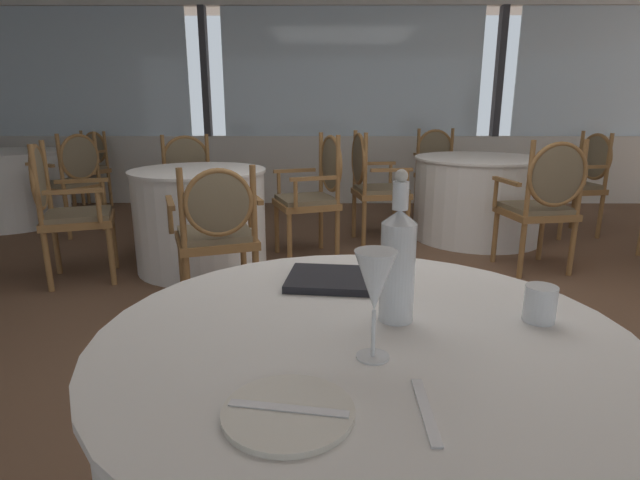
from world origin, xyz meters
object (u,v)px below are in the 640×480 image
at_px(side_plate, 288,412).
at_px(dining_chair_2_2, 438,165).
at_px(dining_chair_1_2, 62,202).
at_px(dining_chair_2_0, 545,197).
at_px(dining_chair_1_1, 188,179).
at_px(dining_chair_2_1, 581,176).
at_px(dining_chair_0_3, 87,162).
at_px(water_tumbler, 540,304).
at_px(dining_chair_1_0, 317,187).
at_px(dining_chair_1_3, 217,227).
at_px(menu_book, 337,279).
at_px(wine_glass, 375,283).
at_px(water_bottle, 398,262).
at_px(dining_chair_2_3, 371,179).
at_px(dining_chair_0_2, 73,175).

distance_m(side_plate, dining_chair_2_2, 5.18).
xyz_separation_m(dining_chair_1_2, dining_chair_2_0, (3.45, 0.20, 0.00)).
height_order(dining_chair_1_1, dining_chair_2_1, dining_chair_2_1).
distance_m(dining_chair_0_3, dining_chair_2_0, 5.17).
xyz_separation_m(water_tumbler, dining_chair_2_2, (0.81, 4.64, -0.23)).
bearing_deg(dining_chair_2_0, dining_chair_1_0, 66.59).
xyz_separation_m(side_plate, dining_chair_1_3, (-0.57, 2.19, -0.23)).
height_order(dining_chair_1_1, dining_chair_1_2, dining_chair_1_2).
bearing_deg(dining_chair_1_3, dining_chair_1_1, 0.00).
relative_size(dining_chair_1_2, dining_chair_1_3, 1.09).
distance_m(menu_book, dining_chair_2_0, 2.84).
distance_m(dining_chair_1_0, dining_chair_2_1, 2.65).
bearing_deg(side_plate, dining_chair_0_3, 117.39).
relative_size(dining_chair_1_0, dining_chair_2_0, 1.01).
xyz_separation_m(wine_glass, dining_chair_1_0, (-0.15, 3.19, -0.33)).
distance_m(dining_chair_1_0, dining_chair_1_2, 1.88).
distance_m(side_plate, dining_chair_0_3, 6.17).
height_order(dining_chair_1_1, dining_chair_2_2, dining_chair_2_2).
relative_size(water_bottle, dining_chair_2_3, 0.34).
bearing_deg(dining_chair_2_1, water_tumbler, 53.00).
bearing_deg(water_bottle, dining_chair_2_2, 76.30).
bearing_deg(dining_chair_1_0, dining_chair_2_0, 146.20).
bearing_deg(dining_chair_2_1, dining_chair_2_2, -44.93).
xyz_separation_m(dining_chair_2_2, dining_chair_2_3, (-0.86, -1.19, 0.02)).
relative_size(wine_glass, dining_chair_2_3, 0.21).
relative_size(wine_glass, dining_chair_1_3, 0.24).
bearing_deg(dining_chair_1_1, water_tumbler, 6.24).
relative_size(dining_chair_0_2, dining_chair_1_3, 1.08).
relative_size(wine_glass, dining_chair_2_1, 0.22).
xyz_separation_m(dining_chair_0_2, dining_chair_2_2, (3.71, 0.88, -0.00)).
relative_size(dining_chair_0_3, dining_chair_1_2, 0.93).
height_order(water_bottle, dining_chair_1_0, water_bottle).
height_order(side_plate, dining_chair_1_0, dining_chair_1_0).
relative_size(side_plate, wine_glass, 0.98).
bearing_deg(dining_chair_2_0, water_bottle, 141.40).
distance_m(dining_chair_0_2, dining_chair_2_2, 3.81).
relative_size(side_plate, dining_chair_2_2, 0.22).
distance_m(dining_chair_1_3, dining_chair_2_0, 2.38).
height_order(side_plate, water_bottle, water_bottle).
height_order(dining_chair_0_3, dining_chair_1_1, dining_chair_1_1).
relative_size(water_tumbler, dining_chair_1_3, 0.09).
height_order(water_tumbler, dining_chair_1_3, dining_chair_1_3).
xyz_separation_m(dining_chair_0_2, dining_chair_0_3, (-0.48, 1.35, -0.03)).
xyz_separation_m(water_bottle, dining_chair_1_2, (-1.99, 2.39, -0.33)).
height_order(dining_chair_1_3, dining_chair_2_2, dining_chair_2_2).
relative_size(water_tumbler, dining_chair_1_1, 0.08).
bearing_deg(dining_chair_2_2, menu_book, -25.11).
xyz_separation_m(wine_glass, dining_chair_0_3, (-2.99, 5.29, -0.37)).
height_order(menu_book, dining_chair_1_3, dining_chair_1_3).
bearing_deg(wine_glass, water_tumbler, 23.89).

